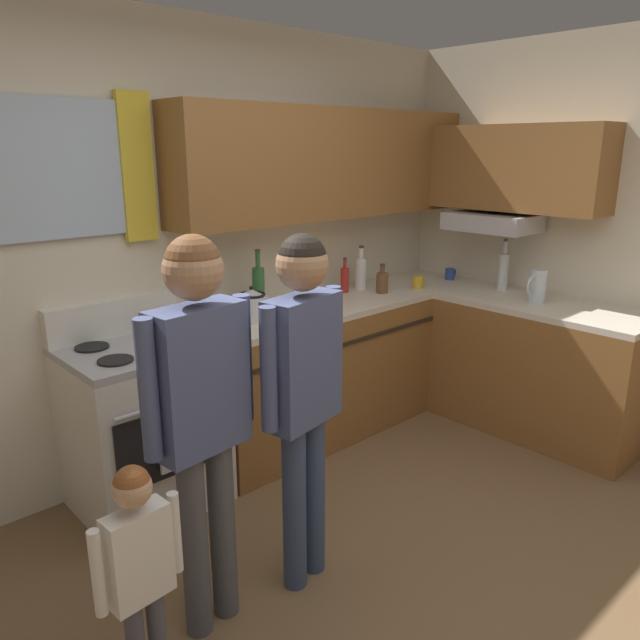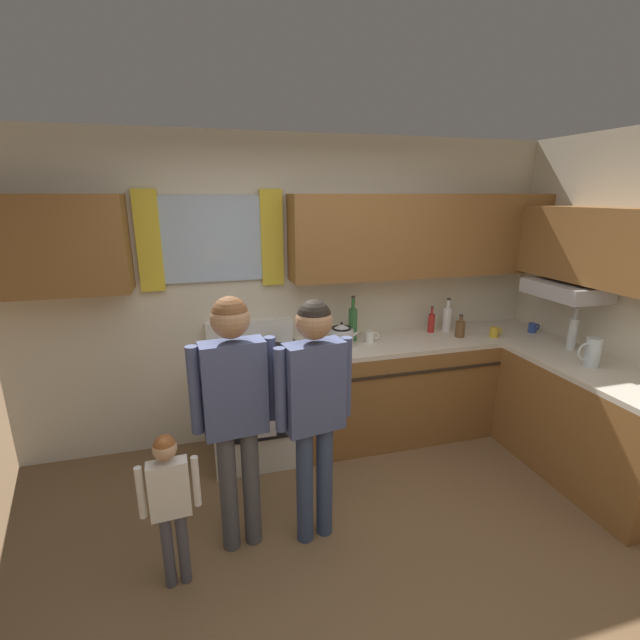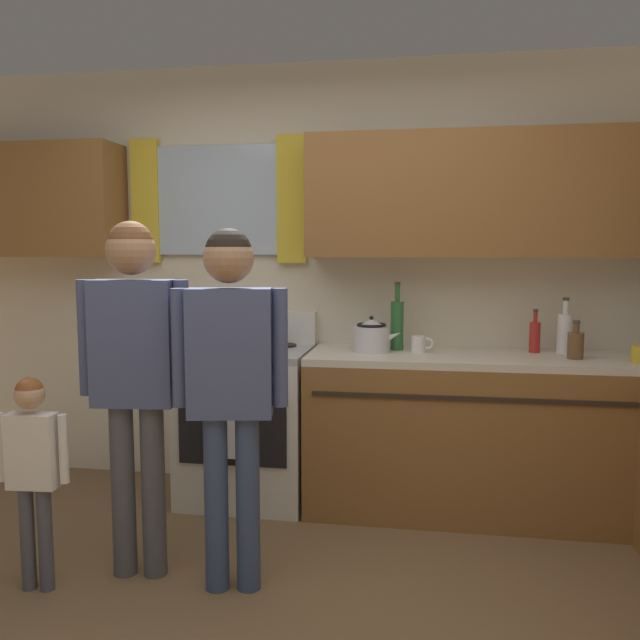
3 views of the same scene
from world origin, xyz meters
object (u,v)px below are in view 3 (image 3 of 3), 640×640
bottle_sauce_red (535,336)px  bottle_squat_brown (576,344)px  mug_mustard_yellow (640,354)px  stovetop_kettle (372,335)px  adult_in_plaid (230,366)px  small_child (33,458)px  stove_oven (248,421)px  bottle_wine_green (397,324)px  adult_holding_child (134,356)px  mug_ceramic_white (419,344)px  bottle_milk_white (565,332)px

bottle_sauce_red → bottle_squat_brown: size_ratio=1.20×
mug_mustard_yellow → stovetop_kettle: size_ratio=0.44×
adult_in_plaid → small_child: adult_in_plaid is taller
bottle_sauce_red → bottle_squat_brown: bearing=-46.9°
stove_oven → stovetop_kettle: 0.90m
stove_oven → bottle_wine_green: bearing=7.1°
adult_holding_child → bottle_wine_green: bearing=44.8°
bottle_squat_brown → adult_in_plaid: adult_in_plaid is taller
mug_ceramic_white → small_child: (-1.62, -1.21, -0.36)m
bottle_sauce_red → bottle_squat_brown: (0.18, -0.19, -0.02)m
stove_oven → bottle_sauce_red: bottle_sauce_red is taller
bottle_squat_brown → bottle_milk_white: bearing=96.2°
bottle_wine_green → adult_in_plaid: 1.32m
bottle_milk_white → bottle_squat_brown: 0.19m
bottle_sauce_red → bottle_milk_white: size_ratio=0.78×
bottle_squat_brown → mug_ceramic_white: 0.83m
adult_in_plaid → mug_mustard_yellow: bearing=25.3°
bottle_sauce_red → bottle_wine_green: 0.78m
bottle_wine_green → adult_in_plaid: (-0.65, -1.15, -0.07)m
stove_oven → small_child: stove_oven is taller
bottle_squat_brown → stovetop_kettle: (-1.09, 0.06, 0.02)m
bottle_milk_white → adult_holding_child: size_ratio=0.20×
bottle_sauce_red → bottle_milk_white: bearing=-1.8°
bottle_wine_green → mug_mustard_yellow: size_ratio=3.28×
stove_oven → adult_holding_child: size_ratio=0.69×
stovetop_kettle → adult_holding_child: size_ratio=0.17×
mug_mustard_yellow → bottle_sauce_red: bearing=149.7°
bottle_sauce_red → adult_holding_child: 2.19m
adult_holding_child → small_child: (-0.38, -0.20, -0.42)m
bottle_milk_white → stovetop_kettle: bearing=-173.0°
adult_holding_child → adult_in_plaid: adult_holding_child is taller
bottle_milk_white → small_child: bearing=-151.5°
bottle_sauce_red → adult_in_plaid: 1.84m
bottle_wine_green → mug_mustard_yellow: bottle_wine_green is taller
bottle_sauce_red → bottle_squat_brown: 0.26m
bottle_wine_green → adult_holding_child: adult_holding_child is taller
stovetop_kettle → adult_in_plaid: adult_in_plaid is taller
mug_ceramic_white → adult_in_plaid: bearing=-126.2°
small_child → bottle_wine_green: bearing=41.1°
bottle_sauce_red → adult_in_plaid: adult_in_plaid is taller
mug_ceramic_white → adult_holding_child: (-1.23, -1.01, 0.06)m
mug_ceramic_white → stovetop_kettle: size_ratio=0.46×
stove_oven → stovetop_kettle: stovetop_kettle is taller
mug_mustard_yellow → mug_ceramic_white: (-1.12, 0.16, 0.00)m
small_child → adult_holding_child: bearing=27.8°
bottle_wine_green → mug_mustard_yellow: bearing=-11.5°
adult_holding_child → adult_in_plaid: bearing=-6.8°
mug_ceramic_white → bottle_wine_green: bearing=145.0°
bottle_milk_white → stovetop_kettle: bottle_milk_white is taller
small_child → bottle_squat_brown: bearing=24.8°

